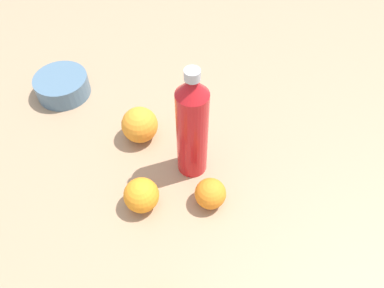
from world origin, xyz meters
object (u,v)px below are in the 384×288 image
Objects in this scene: water_bottle at (192,128)px; ceramic_bowl at (62,86)px; orange_2 at (141,195)px; orange_3 at (140,125)px; orange_0 at (210,194)px.

water_bottle is 2.03× the size of ceramic_bowl.
orange_2 reaches higher than ceramic_bowl.
orange_3 is 0.62× the size of ceramic_bowl.
ceramic_bowl is (0.21, 0.45, -0.01)m from orange_0.
orange_3 reaches higher than ceramic_bowl.
orange_0 is 0.24m from orange_3.
orange_0 reaches higher than ceramic_bowl.
orange_2 is (-0.04, 0.13, 0.00)m from orange_0.
water_bottle is at bearing -109.40° from orange_3.
orange_2 is 0.53× the size of ceramic_bowl.
orange_2 reaches higher than orange_0.
orange_3 reaches higher than orange_0.
orange_3 is 0.26m from ceramic_bowl.
orange_0 is at bearing -114.88° from ceramic_bowl.
ceramic_bowl is at bearing -114.99° from water_bottle.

